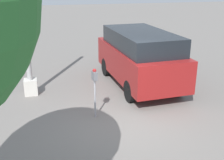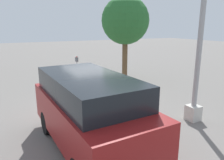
{
  "view_description": "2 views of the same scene",
  "coord_description": "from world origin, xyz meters",
  "views": [
    {
      "loc": [
        -6.62,
        2.06,
        3.78
      ],
      "look_at": [
        0.6,
        0.19,
        1.11
      ],
      "focal_mm": 45.0,
      "sensor_mm": 36.0,
      "label": 1
    },
    {
      "loc": [
        8.07,
        -3.44,
        3.32
      ],
      "look_at": [
        1.27,
        0.05,
        1.42
      ],
      "focal_mm": 35.0,
      "sensor_mm": 36.0,
      "label": 2
    }
  ],
  "objects": [
    {
      "name": "parking_meter_near",
      "position": [
        0.64,
        0.68,
        1.09
      ],
      "size": [
        0.22,
        0.15,
        1.47
      ],
      "rotation": [
        0.0,
        0.0,
        0.22
      ],
      "color": "#9E9EA3",
      "rests_on": "ground"
    },
    {
      "name": "parked_van",
      "position": [
        2.85,
        -1.45,
        1.12
      ],
      "size": [
        4.65,
        2.15,
        2.06
      ],
      "rotation": [
        0.0,
        0.0,
        0.04
      ],
      "color": "maroon",
      "rests_on": "ground"
    },
    {
      "name": "lamp_post",
      "position": [
        2.89,
        2.51,
        1.81
      ],
      "size": [
        0.44,
        0.44,
        5.31
      ],
      "color": "beige",
      "rests_on": "ground"
    },
    {
      "name": "ground_plane",
      "position": [
        0.0,
        0.0,
        0.0
      ],
      "size": [
        80.0,
        80.0,
        0.0
      ],
      "primitive_type": "plane",
      "color": "slate"
    }
  ]
}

